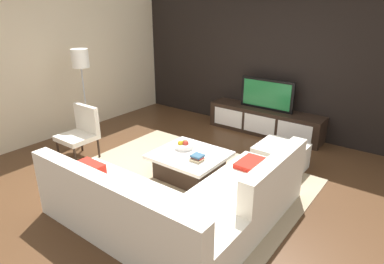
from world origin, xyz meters
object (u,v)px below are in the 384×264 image
Objects in this scene: book_stack at (197,158)px; accent_chair_near at (81,130)px; floor_lamp at (81,65)px; sectional_couch at (179,204)px; ottoman at (280,158)px; coffee_table at (190,164)px; fruit_bowl at (184,145)px; media_console at (265,121)px; television at (267,94)px.

accent_chair_near is at bearing -169.11° from book_stack.
floor_lamp is 10.12× the size of book_stack.
ottoman is at bearing 79.66° from sectional_couch.
ottoman reaches higher than coffee_table.
book_stack is (-0.39, 0.88, 0.13)m from sectional_couch.
coffee_table is at bearing 8.37° from accent_chair_near.
coffee_table is 0.31m from fruit_bowl.
coffee_table is 3.62× the size of fruit_bowl.
sectional_couch is at bearing -66.35° from book_stack.
coffee_table is 2.70m from floor_lamp.
ottoman is at bearing 46.33° from coffee_table.
media_console is at bearing 42.07° from floor_lamp.
fruit_bowl reaches higher than ottoman.
television is at bearing 87.51° from coffee_table.
media_console reaches higher than coffee_table.
fruit_bowl is at bearing 151.25° from coffee_table.
floor_lamp is at bearing -137.93° from media_console.
floor_lamp is (-2.52, -2.28, 1.15)m from media_console.
media_console is at bearing 92.90° from book_stack.
floor_lamp is 2.44m from fruit_bowl.
fruit_bowl is at bearing -97.30° from television.
media_console is at bearing 48.06° from accent_chair_near.
media_console is 1.55m from ottoman.
accent_chair_near is 1.24× the size of ottoman.
floor_lamp is at bearing 176.99° from book_stack.
media_console is at bearing 82.70° from fruit_bowl.
ottoman is at bearing 21.35° from accent_chair_near.
sectional_couch is 2.39× the size of coffee_table.
sectional_couch is (0.51, -3.30, 0.04)m from media_console.
fruit_bowl is 1.68× the size of book_stack.
sectional_couch is 8.64× the size of fruit_bowl.
ottoman is (0.88, -1.27, -0.60)m from television.
floor_lamp reaches higher than media_console.
floor_lamp is (-3.03, 1.02, 1.12)m from sectional_couch.
book_stack is (-0.75, -1.14, 0.22)m from ottoman.
television reaches higher than book_stack.
sectional_couch is 2.06m from ottoman.
accent_chair_near reaches higher than book_stack.
floor_lamp is at bearing 161.40° from sectional_couch.
accent_chair_near is at bearing -124.66° from television.
book_stack is (2.07, 0.40, -0.07)m from accent_chair_near.
coffee_table is (-0.10, -2.30, -0.59)m from television.
sectional_couch is 1.44× the size of floor_lamp.
media_console is 2.22m from fruit_bowl.
floor_lamp is at bearing 129.77° from accent_chair_near.
floor_lamp is 2.82m from book_stack.
coffee_table is at bearing -28.75° from fruit_bowl.
ottoman is 2.50× the size of fruit_bowl.
fruit_bowl is at bearing 125.69° from sectional_couch.
sectional_couch is 1.17m from coffee_table.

